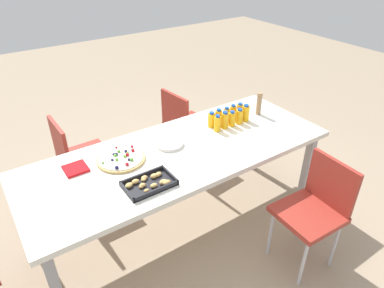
{
  "coord_description": "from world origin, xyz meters",
  "views": [
    {
      "loc": [
        1.13,
        1.82,
        2.13
      ],
      "look_at": [
        -0.11,
        0.0,
        0.77
      ],
      "focal_mm": 32.58,
      "sensor_mm": 36.0,
      "label": 1
    }
  ],
  "objects_px": {
    "juice_bottle_2": "(226,115)",
    "fruit_pizza": "(121,159)",
    "chair_near_left": "(184,122)",
    "snack_tray": "(149,183)",
    "juice_bottle_4": "(211,120)",
    "juice_bottle_5": "(246,113)",
    "plate_stack": "(170,144)",
    "juice_bottle_8": "(225,120)",
    "chair_near_right": "(77,154)",
    "juice_bottle_9": "(217,124)",
    "juice_bottle_0": "(240,111)",
    "juice_bottle_6": "(239,116)",
    "juice_bottle_7": "(232,119)",
    "party_table": "(180,158)",
    "chair_far_left": "(316,205)",
    "napkin_stack": "(76,169)",
    "juice_bottle_3": "(219,117)",
    "juice_bottle_1": "(233,113)",
    "cardboard_tube": "(259,104)"
  },
  "relations": [
    {
      "from": "juice_bottle_1",
      "to": "snack_tray",
      "type": "bearing_deg",
      "value": 21.2
    },
    {
      "from": "chair_far_left",
      "to": "juice_bottle_6",
      "type": "xyz_separation_m",
      "value": [
        -0.03,
        -0.87,
        0.31
      ]
    },
    {
      "from": "juice_bottle_4",
      "to": "juice_bottle_5",
      "type": "relative_size",
      "value": 0.88
    },
    {
      "from": "chair_near_left",
      "to": "plate_stack",
      "type": "xyz_separation_m",
      "value": [
        0.55,
        0.64,
        0.26
      ]
    },
    {
      "from": "chair_near_right",
      "to": "juice_bottle_6",
      "type": "distance_m",
      "value": 1.41
    },
    {
      "from": "chair_near_left",
      "to": "juice_bottle_1",
      "type": "xyz_separation_m",
      "value": [
        -0.11,
        0.58,
        0.31
      ]
    },
    {
      "from": "napkin_stack",
      "to": "snack_tray",
      "type": "bearing_deg",
      "value": 127.96
    },
    {
      "from": "chair_near_right",
      "to": "juice_bottle_9",
      "type": "xyz_separation_m",
      "value": [
        -0.95,
        0.69,
        0.32
      ]
    },
    {
      "from": "juice_bottle_8",
      "to": "plate_stack",
      "type": "xyz_separation_m",
      "value": [
        0.51,
        -0.02,
        -0.06
      ]
    },
    {
      "from": "juice_bottle_5",
      "to": "juice_bottle_8",
      "type": "bearing_deg",
      "value": -0.71
    },
    {
      "from": "juice_bottle_6",
      "to": "juice_bottle_7",
      "type": "relative_size",
      "value": 1.01
    },
    {
      "from": "chair_near_right",
      "to": "snack_tray",
      "type": "bearing_deg",
      "value": 8.62
    },
    {
      "from": "party_table",
      "to": "fruit_pizza",
      "type": "height_order",
      "value": "fruit_pizza"
    },
    {
      "from": "plate_stack",
      "to": "juice_bottle_2",
      "type": "bearing_deg",
      "value": -175.44
    },
    {
      "from": "juice_bottle_1",
      "to": "juice_bottle_9",
      "type": "relative_size",
      "value": 0.98
    },
    {
      "from": "juice_bottle_8",
      "to": "juice_bottle_9",
      "type": "xyz_separation_m",
      "value": [
        0.08,
        0.01,
        -0.0
      ]
    },
    {
      "from": "party_table",
      "to": "juice_bottle_8",
      "type": "xyz_separation_m",
      "value": [
        -0.49,
        -0.09,
        0.13
      ]
    },
    {
      "from": "cardboard_tube",
      "to": "juice_bottle_8",
      "type": "bearing_deg",
      "value": 3.93
    },
    {
      "from": "juice_bottle_2",
      "to": "juice_bottle_4",
      "type": "bearing_deg",
      "value": -3.87
    },
    {
      "from": "chair_near_right",
      "to": "napkin_stack",
      "type": "distance_m",
      "value": 0.66
    },
    {
      "from": "juice_bottle_0",
      "to": "juice_bottle_6",
      "type": "relative_size",
      "value": 1.02
    },
    {
      "from": "party_table",
      "to": "napkin_stack",
      "type": "bearing_deg",
      "value": -15.39
    },
    {
      "from": "juice_bottle_2",
      "to": "napkin_stack",
      "type": "relative_size",
      "value": 0.92
    },
    {
      "from": "chair_near_left",
      "to": "juice_bottle_6",
      "type": "relative_size",
      "value": 6.22
    },
    {
      "from": "juice_bottle_0",
      "to": "juice_bottle_5",
      "type": "relative_size",
      "value": 0.91
    },
    {
      "from": "napkin_stack",
      "to": "juice_bottle_4",
      "type": "bearing_deg",
      "value": 178.49
    },
    {
      "from": "juice_bottle_3",
      "to": "napkin_stack",
      "type": "distance_m",
      "value": 1.19
    },
    {
      "from": "chair_near_left",
      "to": "snack_tray",
      "type": "xyz_separation_m",
      "value": [
        0.9,
        0.98,
        0.26
      ]
    },
    {
      "from": "juice_bottle_9",
      "to": "snack_tray",
      "type": "height_order",
      "value": "juice_bottle_9"
    },
    {
      "from": "juice_bottle_2",
      "to": "juice_bottle_8",
      "type": "distance_m",
      "value": 0.1
    },
    {
      "from": "juice_bottle_5",
      "to": "napkin_stack",
      "type": "xyz_separation_m",
      "value": [
        1.41,
        -0.11,
        -0.06
      ]
    },
    {
      "from": "napkin_stack",
      "to": "juice_bottle_7",
      "type": "bearing_deg",
      "value": 174.93
    },
    {
      "from": "chair_near_left",
      "to": "juice_bottle_2",
      "type": "bearing_deg",
      "value": -3.37
    },
    {
      "from": "fruit_pizza",
      "to": "plate_stack",
      "type": "xyz_separation_m",
      "value": [
        -0.38,
        0.02,
        -0.0
      ]
    },
    {
      "from": "juice_bottle_0",
      "to": "juice_bottle_4",
      "type": "relative_size",
      "value": 1.04
    },
    {
      "from": "juice_bottle_0",
      "to": "juice_bottle_6",
      "type": "xyz_separation_m",
      "value": [
        0.07,
        0.07,
        -0.0
      ]
    },
    {
      "from": "juice_bottle_3",
      "to": "chair_near_right",
      "type": "bearing_deg",
      "value": -30.86
    },
    {
      "from": "party_table",
      "to": "juice_bottle_4",
      "type": "relative_size",
      "value": 17.41
    },
    {
      "from": "chair_near_right",
      "to": "snack_tray",
      "type": "height_order",
      "value": "chair_near_right"
    },
    {
      "from": "juice_bottle_2",
      "to": "juice_bottle_9",
      "type": "bearing_deg",
      "value": 26.04
    },
    {
      "from": "juice_bottle_7",
      "to": "juice_bottle_9",
      "type": "xyz_separation_m",
      "value": [
        0.15,
        0.0,
        0.0
      ]
    },
    {
      "from": "juice_bottle_0",
      "to": "juice_bottle_3",
      "type": "bearing_deg",
      "value": -1.53
    },
    {
      "from": "juice_bottle_8",
      "to": "juice_bottle_1",
      "type": "bearing_deg",
      "value": -153.19
    },
    {
      "from": "chair_near_left",
      "to": "juice_bottle_3",
      "type": "height_order",
      "value": "juice_bottle_3"
    },
    {
      "from": "juice_bottle_1",
      "to": "cardboard_tube",
      "type": "bearing_deg",
      "value": 169.13
    },
    {
      "from": "chair_near_left",
      "to": "juice_bottle_4",
      "type": "xyz_separation_m",
      "value": [
        0.11,
        0.58,
        0.31
      ]
    },
    {
      "from": "party_table",
      "to": "juice_bottle_3",
      "type": "xyz_separation_m",
      "value": [
        -0.48,
        -0.16,
        0.13
      ]
    },
    {
      "from": "juice_bottle_9",
      "to": "fruit_pizza",
      "type": "xyz_separation_m",
      "value": [
        0.81,
        -0.05,
        -0.05
      ]
    },
    {
      "from": "juice_bottle_2",
      "to": "fruit_pizza",
      "type": "distance_m",
      "value": 0.97
    },
    {
      "from": "chair_near_right",
      "to": "juice_bottle_2",
      "type": "xyz_separation_m",
      "value": [
        -1.11,
        0.62,
        0.31
      ]
    }
  ]
}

